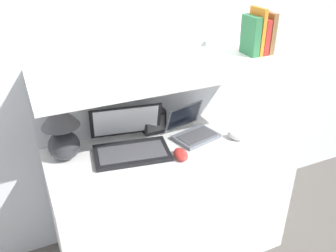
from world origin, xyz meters
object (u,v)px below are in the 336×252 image
second_mouse (236,136)px  book_green (250,36)px  computer_mouse (181,154)px  router_box (154,122)px  table_lamp (62,130)px  laptop_small (192,130)px  book_brown (267,33)px  laptop_large (130,142)px  book_red (261,36)px  book_orange (257,31)px

second_mouse → book_green: size_ratio=0.56×
computer_mouse → router_box: 0.31m
computer_mouse → second_mouse: same height
table_lamp → second_mouse: bearing=-12.4°
laptop_small → router_box: laptop_small is taller
router_box → book_brown: size_ratio=0.64×
table_lamp → computer_mouse: 0.61m
laptop_large → second_mouse: laptop_large is taller
book_brown → laptop_small: bearing=178.9°
book_red → book_green: 0.07m
laptop_small → book_red: size_ratio=1.51×
laptop_large → second_mouse: size_ratio=3.72×
book_brown → book_orange: size_ratio=0.88×
laptop_small → book_orange: (0.36, -0.01, 0.52)m
book_green → book_red: bearing=0.0°
laptop_large → computer_mouse: (0.21, -0.18, -0.02)m
laptop_small → second_mouse: size_ratio=2.43×
laptop_large → book_red: size_ratio=2.31×
table_lamp → laptop_large: table_lamp is taller
table_lamp → book_orange: 1.13m
computer_mouse → book_green: bearing=19.2°
router_box → book_green: book_green is taller
router_box → book_brown: bearing=-12.5°
second_mouse → book_orange: book_orange is taller
table_lamp → book_green: book_green is taller
table_lamp → laptop_small: 0.71m
laptop_large → computer_mouse: 0.28m
computer_mouse → laptop_large: bearing=139.6°
table_lamp → computer_mouse: bearing=-24.1°
second_mouse → book_orange: size_ratio=0.48×
computer_mouse → book_brown: book_brown is taller
computer_mouse → router_box: size_ratio=0.86×
table_lamp → router_box: size_ratio=2.21×
laptop_small → computer_mouse: (-0.16, -0.18, -0.02)m
book_red → laptop_small: bearing=178.8°
router_box → book_orange: bearing=-14.1°
laptop_small → table_lamp: bearing=174.7°
router_box → table_lamp: bearing=-173.0°
second_mouse → book_red: size_ratio=0.62×
laptop_small → book_brown: (0.43, -0.01, 0.51)m
laptop_small → book_red: bearing=-1.2°
table_lamp → router_box: 0.53m
router_box → computer_mouse: bearing=-85.8°
laptop_large → book_brown: book_brown is taller
book_brown → table_lamp: bearing=176.3°
laptop_large → book_red: bearing=-0.9°
computer_mouse → second_mouse: size_ratio=1.02×
laptop_large → computer_mouse: laptop_large is taller
table_lamp → book_orange: bearing=-3.9°
laptop_large → book_orange: book_orange is taller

